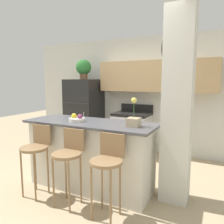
% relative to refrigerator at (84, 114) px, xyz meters
% --- Properties ---
extents(ground_plane, '(14.00, 14.00, 0.00)m').
position_rel_refrigerator_xyz_m(ground_plane, '(1.22, -1.66, -0.81)').
color(ground_plane, tan).
extents(wall_back, '(5.60, 0.38, 2.55)m').
position_rel_refrigerator_xyz_m(wall_back, '(1.37, 0.34, 0.62)').
color(wall_back, silver).
rests_on(wall_back, ground_plane).
extents(pillar_right, '(0.38, 0.32, 2.55)m').
position_rel_refrigerator_xyz_m(pillar_right, '(2.41, -1.43, 0.47)').
color(pillar_right, silver).
rests_on(pillar_right, ground_plane).
extents(counter_bar, '(1.95, 0.71, 1.01)m').
position_rel_refrigerator_xyz_m(counter_bar, '(1.22, -1.66, -0.31)').
color(counter_bar, silver).
rests_on(counter_bar, ground_plane).
extents(refrigerator, '(0.72, 0.73, 1.63)m').
position_rel_refrigerator_xyz_m(refrigerator, '(0.00, 0.00, 0.00)').
color(refrigerator, black).
rests_on(refrigerator, ground_plane).
extents(stove_range, '(0.75, 0.62, 1.07)m').
position_rel_refrigerator_xyz_m(stove_range, '(1.19, 0.06, -0.35)').
color(stove_range, silver).
rests_on(stove_range, ground_plane).
extents(bar_stool_left, '(0.37, 0.37, 0.98)m').
position_rel_refrigerator_xyz_m(bar_stool_left, '(0.66, -2.16, -0.16)').
color(bar_stool_left, olive).
rests_on(bar_stool_left, ground_plane).
extents(bar_stool_mid, '(0.37, 0.37, 0.98)m').
position_rel_refrigerator_xyz_m(bar_stool_mid, '(1.22, -2.16, -0.16)').
color(bar_stool_mid, olive).
rests_on(bar_stool_mid, ground_plane).
extents(bar_stool_right, '(0.37, 0.37, 0.98)m').
position_rel_refrigerator_xyz_m(bar_stool_right, '(1.78, -2.16, -0.16)').
color(bar_stool_right, olive).
rests_on(bar_stool_right, ground_plane).
extents(potted_plant_on_fridge, '(0.35, 0.35, 0.46)m').
position_rel_refrigerator_xyz_m(potted_plant_on_fridge, '(-0.00, 0.00, 1.07)').
color(potted_plant_on_fridge, brown).
rests_on(potted_plant_on_fridge, refrigerator).
extents(orchid_vase, '(0.16, 0.16, 0.38)m').
position_rel_refrigerator_xyz_m(orchid_vase, '(1.91, -1.69, 0.28)').
color(orchid_vase, tan).
rests_on(orchid_vase, counter_bar).
extents(fruit_bowl, '(0.23, 0.23, 0.12)m').
position_rel_refrigerator_xyz_m(fruit_bowl, '(1.04, -1.74, 0.23)').
color(fruit_bowl, silver).
rests_on(fruit_bowl, counter_bar).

